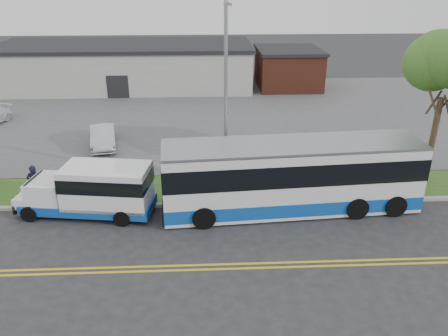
{
  "coord_description": "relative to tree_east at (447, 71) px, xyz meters",
  "views": [
    {
      "loc": [
        1.91,
        -18.2,
        10.57
      ],
      "look_at": [
        2.87,
        2.05,
        1.6
      ],
      "focal_mm": 35.0,
      "sensor_mm": 36.0,
      "label": 1
    }
  ],
  "objects": [
    {
      "name": "parked_car_a",
      "position": [
        -18.82,
        6.48,
        -5.38
      ],
      "size": [
        2.37,
        4.61,
        1.45
      ],
      "primitive_type": "imported",
      "rotation": [
        0.0,
        0.0,
        0.2
      ],
      "color": "#B1B4B9",
      "rests_on": "parking_lot"
    },
    {
      "name": "verge",
      "position": [
        -14.0,
        -0.1,
        -6.15
      ],
      "size": [
        80.0,
        3.3,
        0.1
      ],
      "primitive_type": "cube",
      "color": "#2F511B",
      "rests_on": "ground"
    },
    {
      "name": "curb",
      "position": [
        -14.0,
        -1.9,
        -6.13
      ],
      "size": [
        80.0,
        0.3,
        0.15
      ],
      "primitive_type": "cube",
      "color": "#9E9B93",
      "rests_on": "ground"
    },
    {
      "name": "tree_east",
      "position": [
        0.0,
        0.0,
        0.0
      ],
      "size": [
        5.2,
        5.2,
        8.33
      ],
      "color": "#3C2E20",
      "rests_on": "verge"
    },
    {
      "name": "grocery_bag_left",
      "position": [
        -20.93,
        -1.35,
        -5.94
      ],
      "size": [
        0.32,
        0.32,
        0.32
      ],
      "primitive_type": "sphere",
      "color": "white",
      "rests_on": "verge"
    },
    {
      "name": "transit_bus",
      "position": [
        -7.97,
        -2.4,
        -4.47
      ],
      "size": [
        12.52,
        3.75,
        3.43
      ],
      "rotation": [
        0.0,
        0.0,
        0.07
      ],
      "color": "silver",
      "rests_on": "ground"
    },
    {
      "name": "grocery_bag_right",
      "position": [
        -20.33,
        -0.85,
        -5.94
      ],
      "size": [
        0.32,
        0.32,
        0.32
      ],
      "primitive_type": "sphere",
      "color": "white",
      "rests_on": "verge"
    },
    {
      "name": "lane_line_south",
      "position": [
        -14.0,
        -7.15,
        -6.2
      ],
      "size": [
        70.0,
        0.12,
        0.01
      ],
      "primitive_type": "cube",
      "color": "gold",
      "rests_on": "ground"
    },
    {
      "name": "commercial_building",
      "position": [
        -20.0,
        24.0,
        -4.02
      ],
      "size": [
        25.4,
        10.4,
        4.35
      ],
      "color": "#9E9E99",
      "rests_on": "ground"
    },
    {
      "name": "streetlight_near",
      "position": [
        -11.0,
        -0.27,
        -0.97
      ],
      "size": [
        0.35,
        1.53,
        9.5
      ],
      "color": "gray",
      "rests_on": "verge"
    },
    {
      "name": "brick_wing",
      "position": [
        -3.5,
        23.0,
        -4.24
      ],
      "size": [
        6.3,
        7.3,
        3.9
      ],
      "color": "brown",
      "rests_on": "ground"
    },
    {
      "name": "pedestrian",
      "position": [
        -20.63,
        -1.1,
        -5.15
      ],
      "size": [
        0.78,
        0.61,
        1.9
      ],
      "primitive_type": "imported",
      "rotation": [
        0.0,
        0.0,
        3.39
      ],
      "color": "black",
      "rests_on": "verge"
    },
    {
      "name": "ground",
      "position": [
        -14.0,
        -3.0,
        -6.2
      ],
      "size": [
        140.0,
        140.0,
        0.0
      ],
      "primitive_type": "plane",
      "color": "#28282B",
      "rests_on": "ground"
    },
    {
      "name": "lane_line_north",
      "position": [
        -14.0,
        -6.85,
        -6.2
      ],
      "size": [
        70.0,
        0.12,
        0.01
      ],
      "primitive_type": "cube",
      "color": "gold",
      "rests_on": "ground"
    },
    {
      "name": "parking_lot",
      "position": [
        -14.0,
        14.0,
        -6.15
      ],
      "size": [
        80.0,
        25.0,
        0.1
      ],
      "primitive_type": "cube",
      "color": "#4C4C4F",
      "rests_on": "ground"
    },
    {
      "name": "shuttle_bus",
      "position": [
        -17.33,
        -2.49,
        -4.87
      ],
      "size": [
        6.71,
        2.96,
        2.49
      ],
      "rotation": [
        0.0,
        0.0,
        -0.14
      ],
      "color": "#0F47A4",
      "rests_on": "ground"
    }
  ]
}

